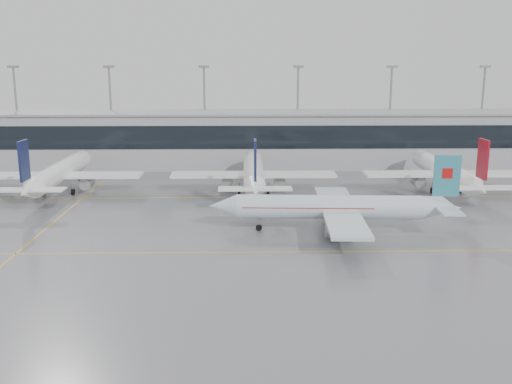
{
  "coord_description": "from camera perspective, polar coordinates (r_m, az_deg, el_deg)",
  "views": [
    {
      "loc": [
        -1.61,
        -67.61,
        22.95
      ],
      "look_at": [
        0.0,
        12.0,
        5.0
      ],
      "focal_mm": 40.0,
      "sensor_mm": 36.0,
      "label": 1
    }
  ],
  "objects": [
    {
      "name": "taxi_line_cross",
      "position": [
        90.31,
        -19.46,
        -2.76
      ],
      "size": [
        0.25,
        60.0,
        0.01
      ],
      "primitive_type": "cube",
      "color": "gold",
      "rests_on": "ground"
    },
    {
      "name": "terminal_roof",
      "position": [
        130.06,
        -0.45,
        7.96
      ],
      "size": [
        182.0,
        16.0,
        0.4
      ],
      "primitive_type": "cube",
      "color": "gray",
      "rests_on": "ground"
    },
    {
      "name": "taxi_line_north",
      "position": [
        100.28,
        -0.21,
        -0.52
      ],
      "size": [
        120.0,
        0.25,
        0.01
      ],
      "primitive_type": "cube",
      "color": "gold",
      "rests_on": "ground"
    },
    {
      "name": "taxi_line_main",
      "position": [
        71.41,
        0.2,
        -6.04
      ],
      "size": [
        120.0,
        0.25,
        0.01
      ],
      "primitive_type": "cube",
      "color": "gold",
      "rests_on": "ground"
    },
    {
      "name": "parked_jet_c",
      "position": [
        103.12,
        -0.24,
        1.95
      ],
      "size": [
        29.64,
        36.96,
        11.72
      ],
      "rotation": [
        0.0,
        0.0,
        1.57
      ],
      "color": "white",
      "rests_on": "ground"
    },
    {
      "name": "parked_jet_b",
      "position": [
        108.38,
        -19.09,
        1.77
      ],
      "size": [
        29.64,
        36.96,
        11.72
      ],
      "rotation": [
        0.0,
        0.0,
        1.57
      ],
      "color": "white",
      "rests_on": "ground"
    },
    {
      "name": "air_canada_jet",
      "position": [
        79.92,
        8.22,
        -1.56
      ],
      "size": [
        35.17,
        27.79,
        10.9
      ],
      "rotation": [
        0.0,
        0.0,
        3.09
      ],
      "color": "silver",
      "rests_on": "ground"
    },
    {
      "name": "light_masts",
      "position": [
        135.95,
        -0.48,
        8.65
      ],
      "size": [
        156.4,
        1.0,
        22.6
      ],
      "color": "gray",
      "rests_on": "ground"
    },
    {
      "name": "ground",
      "position": [
        71.41,
        0.2,
        -6.04
      ],
      "size": [
        320.0,
        320.0,
        0.0
      ],
      "primitive_type": "plane",
      "color": "slate",
      "rests_on": "ground"
    },
    {
      "name": "parked_jet_d",
      "position": [
        109.41,
        18.42,
        1.92
      ],
      "size": [
        29.64,
        36.96,
        11.72
      ],
      "rotation": [
        0.0,
        0.0,
        1.57
      ],
      "color": "white",
      "rests_on": "ground"
    },
    {
      "name": "terminal",
      "position": [
        130.72,
        -0.45,
        5.25
      ],
      "size": [
        180.0,
        15.0,
        12.0
      ],
      "primitive_type": "cube",
      "color": "#9C9DA0",
      "rests_on": "ground"
    },
    {
      "name": "terminal_glass",
      "position": [
        123.04,
        -0.4,
        5.49
      ],
      "size": [
        180.0,
        0.2,
        5.0
      ],
      "primitive_type": "cube",
      "color": "black",
      "rests_on": "ground"
    }
  ]
}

